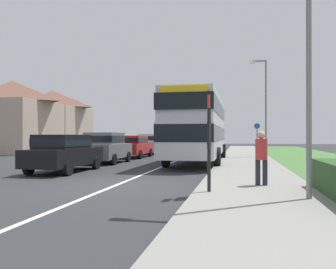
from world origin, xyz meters
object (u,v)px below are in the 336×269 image
Objects in this scene: parked_car_silver at (151,143)px; pedestrian_at_stop at (261,155)px; cycle_route_sign at (257,137)px; street_lamp_near at (304,21)px; bus_stop_sign at (209,136)px; street_lamp_mid at (264,101)px; parked_car_black at (64,151)px; parked_car_red at (134,145)px; parked_car_grey at (106,147)px; double_decker_bus at (198,125)px.

pedestrian_at_stop is (7.94, -18.30, 0.05)m from parked_car_silver.
cycle_route_sign is 19.56m from street_lamp_near.
pedestrian_at_stop is at bearing 46.20° from bus_stop_sign.
pedestrian_at_stop is at bearing -94.30° from street_lamp_mid.
parked_car_black is 9.92m from parked_car_red.
parked_car_black is 8.56m from pedestrian_at_stop.
parked_car_grey is 0.58× the size of street_lamp_mid.
street_lamp_mid is (9.02, -3.97, 2.98)m from parked_car_silver.
parked_car_silver is 0.59× the size of street_lamp_near.
bus_stop_sign reaches higher than cycle_route_sign.
street_lamp_mid reaches higher than double_decker_bus.
parked_car_black is at bearing -129.10° from street_lamp_mid.
parked_car_red is 2.64× the size of pedestrian_at_stop.
parked_car_grey is 0.89× the size of parked_car_red.
double_decker_bus is at bearing 107.08° from pedestrian_at_stop.
double_decker_bus is 10.30m from parked_car_silver.
double_decker_bus reaches higher than parked_car_red.
parked_car_red is at bearing 120.92° from pedestrian_at_stop.
street_lamp_near is at bearing -89.84° from cycle_route_sign.
parked_car_silver is at bearing 108.39° from bus_stop_sign.
pedestrian_at_stop reaches higher than parked_car_red.
parked_car_red is at bearing -89.55° from parked_car_silver.
street_lamp_near is at bearing -90.95° from street_lamp_mid.
parked_car_grey is 0.93× the size of parked_car_silver.
street_lamp_near is at bearing -49.11° from parked_car_grey.
parked_car_silver is 2.52× the size of pedestrian_at_stop.
pedestrian_at_stop is at bearing 111.98° from street_lamp_near.
pedestrian_at_stop is at bearing -22.45° from parked_car_black.
parked_car_grey is at bearing -90.99° from parked_car_red.
double_decker_bus is 2.52× the size of parked_car_black.
parked_car_grey is 1.50× the size of bus_stop_sign.
cycle_route_sign reaches higher than pedestrian_at_stop.
street_lamp_near reaches higher than parked_car_red.
bus_stop_sign is at bearing -82.06° from double_decker_bus.
parked_car_black is 0.99× the size of parked_car_red.
street_lamp_near is 1.06× the size of street_lamp_mid.
street_lamp_mid is at bearing 34.26° from parked_car_grey.
parked_car_silver is at bearing 90.45° from parked_car_red.
street_lamp_mid reaches higher than pedestrian_at_stop.
street_lamp_mid is at bearing 50.90° from parked_car_black.
bus_stop_sign is 18.93m from cycle_route_sign.
parked_car_black is 1.73× the size of cycle_route_sign.
street_lamp_near is (3.70, -11.41, 1.99)m from double_decker_bus.
parked_car_black is at bearing -121.56° from cycle_route_sign.
parked_car_silver is 1.67× the size of cycle_route_sign.
parked_car_red is (0.01, 9.92, -0.01)m from parked_car_black.
street_lamp_near reaches higher than cycle_route_sign.
pedestrian_at_stop is at bearing -45.59° from parked_car_grey.
street_lamp_near is at bearing -14.47° from bus_stop_sign.
parked_car_grey is at bearing 130.89° from street_lamp_near.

